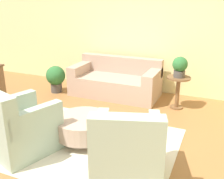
{
  "coord_description": "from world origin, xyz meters",
  "views": [
    {
      "loc": [
        1.73,
        -3.12,
        2.14
      ],
      "look_at": [
        0.15,
        0.55,
        0.75
      ],
      "focal_mm": 42.0,
      "sensor_mm": 36.0,
      "label": 1
    }
  ],
  "objects_px": {
    "potted_plant_floor": "(56,77)",
    "potted_plant_on_side_table": "(180,66)",
    "side_table": "(178,88)",
    "armchair_left": "(19,128)",
    "ottoman_table": "(83,126)",
    "armchair_right": "(127,154)",
    "couch": "(116,82)"
  },
  "relations": [
    {
      "from": "couch",
      "to": "side_table",
      "type": "relative_size",
      "value": 3.03
    },
    {
      "from": "couch",
      "to": "ottoman_table",
      "type": "xyz_separation_m",
      "value": [
        0.35,
        -2.17,
        -0.04
      ]
    },
    {
      "from": "side_table",
      "to": "potted_plant_floor",
      "type": "height_order",
      "value": "side_table"
    },
    {
      "from": "ottoman_table",
      "to": "side_table",
      "type": "distance_m",
      "value": 2.23
    },
    {
      "from": "armchair_right",
      "to": "ottoman_table",
      "type": "relative_size",
      "value": 1.24
    },
    {
      "from": "side_table",
      "to": "potted_plant_floor",
      "type": "bearing_deg",
      "value": -176.84
    },
    {
      "from": "ottoman_table",
      "to": "potted_plant_on_side_table",
      "type": "relative_size",
      "value": 2.12
    },
    {
      "from": "armchair_left",
      "to": "armchair_right",
      "type": "relative_size",
      "value": 1.0
    },
    {
      "from": "armchair_left",
      "to": "ottoman_table",
      "type": "relative_size",
      "value": 1.24
    },
    {
      "from": "armchair_right",
      "to": "ottoman_table",
      "type": "xyz_separation_m",
      "value": [
        -0.95,
        0.63,
        -0.11
      ]
    },
    {
      "from": "armchair_left",
      "to": "armchair_right",
      "type": "distance_m",
      "value": 1.65
    },
    {
      "from": "ottoman_table",
      "to": "potted_plant_floor",
      "type": "xyz_separation_m",
      "value": [
        -1.74,
        1.77,
        0.1
      ]
    },
    {
      "from": "armchair_left",
      "to": "potted_plant_floor",
      "type": "height_order",
      "value": "armchair_left"
    },
    {
      "from": "potted_plant_on_side_table",
      "to": "potted_plant_floor",
      "type": "xyz_separation_m",
      "value": [
        -2.84,
        -0.16,
        -0.52
      ]
    },
    {
      "from": "armchair_right",
      "to": "ottoman_table",
      "type": "distance_m",
      "value": 1.15
    },
    {
      "from": "potted_plant_on_side_table",
      "to": "side_table",
      "type": "bearing_deg",
      "value": -90.0
    },
    {
      "from": "armchair_right",
      "to": "potted_plant_on_side_table",
      "type": "distance_m",
      "value": 2.62
    },
    {
      "from": "side_table",
      "to": "potted_plant_on_side_table",
      "type": "height_order",
      "value": "potted_plant_on_side_table"
    },
    {
      "from": "ottoman_table",
      "to": "potted_plant_floor",
      "type": "bearing_deg",
      "value": 134.41
    },
    {
      "from": "side_table",
      "to": "couch",
      "type": "bearing_deg",
      "value": 170.54
    },
    {
      "from": "ottoman_table",
      "to": "side_table",
      "type": "relative_size",
      "value": 1.32
    },
    {
      "from": "potted_plant_floor",
      "to": "potted_plant_on_side_table",
      "type": "bearing_deg",
      "value": 3.16
    },
    {
      "from": "couch",
      "to": "armchair_right",
      "type": "relative_size",
      "value": 1.85
    },
    {
      "from": "armchair_left",
      "to": "armchair_right",
      "type": "bearing_deg",
      "value": 0.0
    },
    {
      "from": "armchair_left",
      "to": "potted_plant_floor",
      "type": "relative_size",
      "value": 1.7
    },
    {
      "from": "couch",
      "to": "potted_plant_floor",
      "type": "xyz_separation_m",
      "value": [
        -1.38,
        -0.4,
        0.06
      ]
    },
    {
      "from": "armchair_right",
      "to": "potted_plant_on_side_table",
      "type": "bearing_deg",
      "value": 86.59
    },
    {
      "from": "side_table",
      "to": "potted_plant_on_side_table",
      "type": "bearing_deg",
      "value": 90.0
    },
    {
      "from": "side_table",
      "to": "armchair_right",
      "type": "bearing_deg",
      "value": -93.41
    },
    {
      "from": "armchair_left",
      "to": "armchair_right",
      "type": "height_order",
      "value": "same"
    },
    {
      "from": "side_table",
      "to": "potted_plant_on_side_table",
      "type": "distance_m",
      "value": 0.44
    },
    {
      "from": "potted_plant_floor",
      "to": "ottoman_table",
      "type": "bearing_deg",
      "value": -45.59
    }
  ]
}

